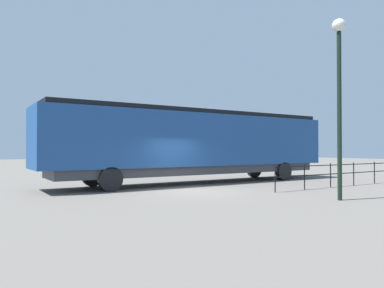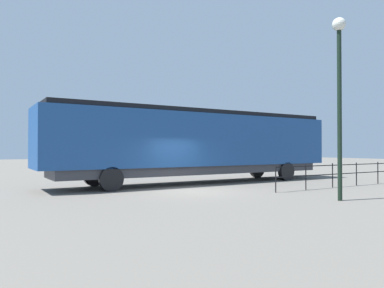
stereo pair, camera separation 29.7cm
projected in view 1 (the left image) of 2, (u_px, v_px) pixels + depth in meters
ground_plane at (192, 191)px, 16.10m from camera, size 120.00×120.00×0.00m
locomotive at (205, 143)px, 20.33m from camera, size 2.92×17.09×4.02m
lamp_post at (339, 77)px, 13.31m from camera, size 0.49×0.49×6.75m
platform_fence at (342, 171)px, 18.23m from camera, size 0.05×9.60×1.20m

